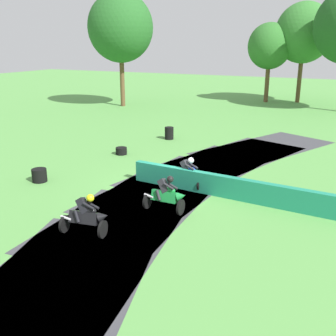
{
  "coord_description": "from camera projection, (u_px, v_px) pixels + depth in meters",
  "views": [
    {
      "loc": [
        7.29,
        -15.06,
        6.09
      ],
      "look_at": [
        0.06,
        -0.24,
        0.9
      ],
      "focal_mm": 42.88,
      "sensor_mm": 36.0,
      "label": 1
    }
  ],
  "objects": [
    {
      "name": "tree_far_right",
      "position": [
        120.0,
        28.0,
        37.81
      ],
      "size": [
        6.17,
        6.17,
        10.65
      ],
      "color": "brown",
      "rests_on": "ground"
    },
    {
      "name": "tree_behind_barrier",
      "position": [
        270.0,
        46.0,
        41.01
      ],
      "size": [
        4.44,
        4.44,
        8.03
      ],
      "color": "brown",
      "rests_on": "ground"
    },
    {
      "name": "tire_stack_mid_b",
      "position": [
        39.0,
        175.0,
        18.23
      ],
      "size": [
        0.67,
        0.67,
        0.6
      ],
      "color": "black",
      "rests_on": "ground"
    },
    {
      "name": "ground_plane",
      "position": [
        169.0,
        186.0,
        17.78
      ],
      "size": [
        120.0,
        120.0,
        0.0
      ],
      "primitive_type": "plane",
      "color": "#569947"
    },
    {
      "name": "motorcycle_trailing_black",
      "position": [
        87.0,
        216.0,
        13.18
      ],
      "size": [
        1.67,
        1.0,
        1.42
      ],
      "color": "black",
      "rests_on": "ground"
    },
    {
      "name": "safety_barrier",
      "position": [
        305.0,
        201.0,
        14.84
      ],
      "size": [
        14.95,
        1.46,
        0.9
      ],
      "primitive_type": "cube",
      "rotation": [
        0.0,
        0.0,
        4.63
      ],
      "color": "#1E8466",
      "rests_on": "ground"
    },
    {
      "name": "motorcycle_chase_green",
      "position": [
        167.0,
        195.0,
        14.96
      ],
      "size": [
        1.68,
        0.82,
        1.43
      ],
      "color": "black",
      "rests_on": "ground"
    },
    {
      "name": "tire_stack_mid_a",
      "position": [
        121.0,
        151.0,
        22.7
      ],
      "size": [
        0.63,
        0.63,
        0.4
      ],
      "color": "black",
      "rests_on": "ground"
    },
    {
      "name": "tree_far_left",
      "position": [
        304.0,
        33.0,
        40.42
      ],
      "size": [
        5.74,
        5.74,
        10.0
      ],
      "color": "brown",
      "rests_on": "ground"
    },
    {
      "name": "track_asphalt",
      "position": [
        184.0,
        189.0,
        17.42
      ],
      "size": [
        8.42,
        27.18,
        0.01
      ],
      "color": "#3D3D42",
      "rests_on": "ground"
    },
    {
      "name": "tire_stack_near",
      "position": [
        169.0,
        133.0,
        26.2
      ],
      "size": [
        0.57,
        0.57,
        0.8
      ],
      "color": "black",
      "rests_on": "ground"
    },
    {
      "name": "motorcycle_lead_blue",
      "position": [
        188.0,
        174.0,
        17.28
      ],
      "size": [
        1.7,
        0.8,
        1.42
      ],
      "color": "black",
      "rests_on": "ground"
    }
  ]
}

